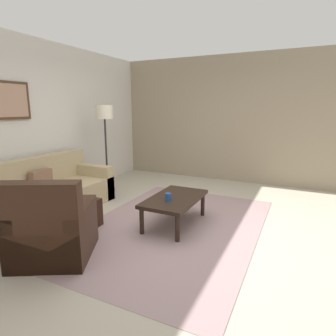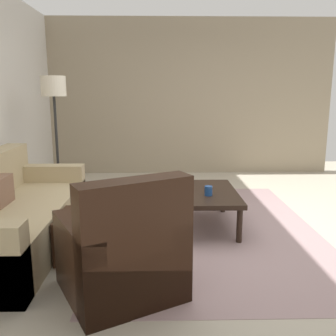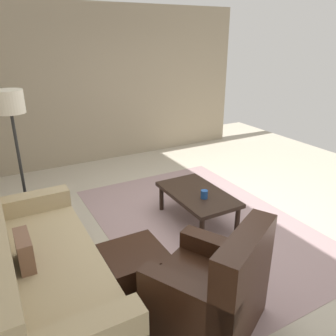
{
  "view_description": "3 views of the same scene",
  "coord_description": "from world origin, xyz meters",
  "px_view_note": "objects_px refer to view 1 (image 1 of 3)",
  "views": [
    {
      "loc": [
        -3.41,
        -1.57,
        1.66
      ],
      "look_at": [
        0.08,
        0.11,
        0.83
      ],
      "focal_mm": 30.08,
      "sensor_mm": 36.0,
      "label": 1
    },
    {
      "loc": [
        -3.95,
        0.56,
        1.52
      ],
      "look_at": [
        -0.09,
        0.47,
        0.72
      ],
      "focal_mm": 39.82,
      "sensor_mm": 36.0,
      "label": 2
    },
    {
      "loc": [
        -3.09,
        2.2,
        2.27
      ],
      "look_at": [
        0.27,
        0.34,
        0.75
      ],
      "focal_mm": 35.91,
      "sensor_mm": 36.0,
      "label": 3
    }
  ],
  "objects_px": {
    "couch_main": "(41,196)",
    "lamp_standing": "(105,121)",
    "coffee_table": "(175,200)",
    "framed_artwork": "(4,100)",
    "armchair_leather": "(52,234)",
    "ottoman": "(74,215)",
    "cup": "(168,197)"
  },
  "relations": [
    {
      "from": "armchair_leather",
      "to": "cup",
      "type": "height_order",
      "value": "armchair_leather"
    },
    {
      "from": "cup",
      "to": "couch_main",
      "type": "bearing_deg",
      "value": 100.09
    },
    {
      "from": "coffee_table",
      "to": "lamp_standing",
      "type": "relative_size",
      "value": 0.64
    },
    {
      "from": "lamp_standing",
      "to": "framed_artwork",
      "type": "xyz_separation_m",
      "value": [
        -1.62,
        0.58,
        0.36
      ]
    },
    {
      "from": "ottoman",
      "to": "cup",
      "type": "distance_m",
      "value": 1.34
    },
    {
      "from": "couch_main",
      "to": "cup",
      "type": "bearing_deg",
      "value": -79.91
    },
    {
      "from": "armchair_leather",
      "to": "cup",
      "type": "relative_size",
      "value": 10.41
    },
    {
      "from": "ottoman",
      "to": "lamp_standing",
      "type": "relative_size",
      "value": 0.33
    },
    {
      "from": "ottoman",
      "to": "cup",
      "type": "xyz_separation_m",
      "value": [
        0.57,
        -1.18,
        0.26
      ]
    },
    {
      "from": "couch_main",
      "to": "framed_artwork",
      "type": "bearing_deg",
      "value": 107.57
    },
    {
      "from": "couch_main",
      "to": "ottoman",
      "type": "distance_m",
      "value": 0.9
    },
    {
      "from": "cup",
      "to": "lamp_standing",
      "type": "relative_size",
      "value": 0.06
    },
    {
      "from": "armchair_leather",
      "to": "coffee_table",
      "type": "height_order",
      "value": "armchair_leather"
    },
    {
      "from": "armchair_leather",
      "to": "ottoman",
      "type": "height_order",
      "value": "armchair_leather"
    },
    {
      "from": "couch_main",
      "to": "armchair_leather",
      "type": "height_order",
      "value": "armchair_leather"
    },
    {
      "from": "ottoman",
      "to": "cup",
      "type": "height_order",
      "value": "cup"
    },
    {
      "from": "ottoman",
      "to": "framed_artwork",
      "type": "xyz_separation_m",
      "value": [
        0.07,
        1.3,
        1.57
      ]
    },
    {
      "from": "armchair_leather",
      "to": "framed_artwork",
      "type": "height_order",
      "value": "framed_artwork"
    },
    {
      "from": "couch_main",
      "to": "cup",
      "type": "xyz_separation_m",
      "value": [
        0.37,
        -2.05,
        0.17
      ]
    },
    {
      "from": "ottoman",
      "to": "cup",
      "type": "relative_size",
      "value": 5.39
    },
    {
      "from": "coffee_table",
      "to": "framed_artwork",
      "type": "xyz_separation_m",
      "value": [
        -0.68,
        2.5,
        1.41
      ]
    },
    {
      "from": "lamp_standing",
      "to": "framed_artwork",
      "type": "relative_size",
      "value": 2.01
    },
    {
      "from": "cup",
      "to": "framed_artwork",
      "type": "height_order",
      "value": "framed_artwork"
    },
    {
      "from": "couch_main",
      "to": "coffee_table",
      "type": "bearing_deg",
      "value": -75.42
    },
    {
      "from": "ottoman",
      "to": "couch_main",
      "type": "bearing_deg",
      "value": 76.82
    },
    {
      "from": "couch_main",
      "to": "lamp_standing",
      "type": "relative_size",
      "value": 1.32
    },
    {
      "from": "cup",
      "to": "framed_artwork",
      "type": "distance_m",
      "value": 2.85
    },
    {
      "from": "couch_main",
      "to": "lamp_standing",
      "type": "bearing_deg",
      "value": -5.7
    },
    {
      "from": "cup",
      "to": "lamp_standing",
      "type": "height_order",
      "value": "lamp_standing"
    },
    {
      "from": "ottoman",
      "to": "coffee_table",
      "type": "relative_size",
      "value": 0.51
    },
    {
      "from": "armchair_leather",
      "to": "ottoman",
      "type": "bearing_deg",
      "value": 27.85
    },
    {
      "from": "armchair_leather",
      "to": "lamp_standing",
      "type": "distance_m",
      "value": 2.88
    }
  ]
}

